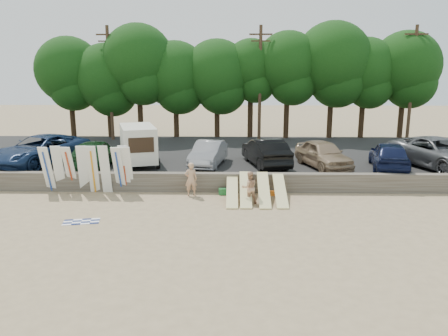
{
  "coord_description": "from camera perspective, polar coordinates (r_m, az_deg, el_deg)",
  "views": [
    {
      "loc": [
        -0.12,
        -19.37,
        6.34
      ],
      "look_at": [
        -0.59,
        3.0,
        1.27
      ],
      "focal_mm": 35.0,
      "sensor_mm": 36.0,
      "label": 1
    }
  ],
  "objects": [
    {
      "name": "surfboard_upright_2",
      "position": [
        24.13,
        -19.47,
        -0.16
      ],
      "size": [
        0.56,
        0.88,
        2.5
      ],
      "primitive_type": "cube",
      "rotation": [
        0.31,
        0.0,
        -0.08
      ],
      "color": "white",
      "rests_on": "ground"
    },
    {
      "name": "surfboard_upright_8",
      "position": [
        23.23,
        -12.5,
        -0.19
      ],
      "size": [
        0.51,
        0.8,
        2.51
      ],
      "primitive_type": "cube",
      "rotation": [
        0.28,
        0.0,
        -0.02
      ],
      "color": "white",
      "rests_on": "ground"
    },
    {
      "name": "surfboard_upright_0",
      "position": [
        24.41,
        -22.07,
        -0.21
      ],
      "size": [
        0.54,
        0.8,
        2.51
      ],
      "primitive_type": "cube",
      "rotation": [
        0.28,
        0.0,
        -0.05
      ],
      "color": "white",
      "rests_on": "ground"
    },
    {
      "name": "surfboard_upright_6",
      "position": [
        23.26,
        -13.58,
        -0.23
      ],
      "size": [
        0.57,
        0.84,
        2.51
      ],
      "primitive_type": "cube",
      "rotation": [
        0.29,
        0.0,
        -0.09
      ],
      "color": "white",
      "rests_on": "ground"
    },
    {
      "name": "beachgoer_a",
      "position": [
        22.27,
        -4.34,
        -1.49
      ],
      "size": [
        0.71,
        0.53,
        1.75
      ],
      "primitive_type": "imported",
      "rotation": [
        0.0,
        0.0,
        3.34
      ],
      "color": "tan",
      "rests_on": "ground"
    },
    {
      "name": "car_4",
      "position": [
        26.21,
        12.81,
        1.78
      ],
      "size": [
        3.12,
        5.0,
        1.59
      ],
      "primitive_type": "imported",
      "rotation": [
        0.0,
        0.0,
        0.29
      ],
      "color": "#957B5E",
      "rests_on": "parking_lot"
    },
    {
      "name": "surfboard_upright_5",
      "position": [
        23.4,
        -15.26,
        -0.17
      ],
      "size": [
        0.53,
        0.56,
        2.57
      ],
      "primitive_type": "cube",
      "rotation": [
        0.18,
        0.0,
        -0.05
      ],
      "color": "white",
      "rests_on": "ground"
    },
    {
      "name": "utility_poles",
      "position": [
        35.44,
        4.72,
        11.25
      ],
      "size": [
        25.8,
        0.26,
        9.0
      ],
      "color": "#473321",
      "rests_on": "parking_lot"
    },
    {
      "name": "car_6",
      "position": [
        28.4,
        26.21,
        1.79
      ],
      "size": [
        4.88,
        6.94,
        1.76
      ],
      "primitive_type": "imported",
      "rotation": [
        0.0,
        0.0,
        0.34
      ],
      "color": "#545659",
      "rests_on": "parking_lot"
    },
    {
      "name": "surfboard_low_3",
      "position": [
        21.68,
        7.35,
        -2.93
      ],
      "size": [
        0.56,
        2.86,
        1.03
      ],
      "primitive_type": "cube",
      "rotation": [
        0.33,
        0.0,
        0.0
      ],
      "color": "beige",
      "rests_on": "ground"
    },
    {
      "name": "car_5",
      "position": [
        26.8,
        20.76,
        1.54
      ],
      "size": [
        2.86,
        5.05,
        1.62
      ],
      "primitive_type": "imported",
      "rotation": [
        0.0,
        0.0,
        2.93
      ],
      "color": "#0E1534",
      "rests_on": "parking_lot"
    },
    {
      "name": "surfboard_low_2",
      "position": [
        21.53,
        5.21,
        -2.84
      ],
      "size": [
        0.56,
        2.82,
        1.14
      ],
      "primitive_type": "cube",
      "rotation": [
        0.37,
        0.0,
        0.0
      ],
      "color": "beige",
      "rests_on": "ground"
    },
    {
      "name": "surfboard_low_1",
      "position": [
        21.51,
        2.83,
        -2.8
      ],
      "size": [
        0.56,
        2.82,
        1.15
      ],
      "primitive_type": "cube",
      "rotation": [
        0.37,
        0.0,
        0.0
      ],
      "color": "beige",
      "rests_on": "ground"
    },
    {
      "name": "parking_lot",
      "position": [
        30.46,
        1.41,
        1.42
      ],
      "size": [
        44.0,
        14.5,
        0.7
      ],
      "primitive_type": "cube",
      "color": "#282828",
      "rests_on": "ground"
    },
    {
      "name": "beachgoer_b",
      "position": [
        21.05,
        3.32,
        -2.56
      ],
      "size": [
        0.88,
        0.76,
        1.57
      ],
      "primitive_type": "imported",
      "rotation": [
        0.0,
        0.0,
        3.38
      ],
      "color": "tan",
      "rests_on": "ground"
    },
    {
      "name": "surfboard_upright_3",
      "position": [
        23.84,
        -17.94,
        -0.14
      ],
      "size": [
        0.6,
        0.71,
        2.55
      ],
      "primitive_type": "cube",
      "rotation": [
        0.22,
        0.0,
        0.17
      ],
      "color": "white",
      "rests_on": "ground"
    },
    {
      "name": "ground",
      "position": [
        20.38,
        1.49,
        -5.37
      ],
      "size": [
        120.0,
        120.0,
        0.0
      ],
      "primitive_type": "plane",
      "color": "tan",
      "rests_on": "ground"
    },
    {
      "name": "car_1",
      "position": [
        26.78,
        -16.49,
        1.88
      ],
      "size": [
        2.2,
        4.94,
        1.65
      ],
      "primitive_type": "imported",
      "rotation": [
        0.0,
        0.0,
        3.09
      ],
      "color": "#123217",
      "rests_on": "parking_lot"
    },
    {
      "name": "beach_towel",
      "position": [
        19.68,
        -18.13,
        -6.68
      ],
      "size": [
        1.75,
        1.75,
        0.0
      ],
      "primitive_type": "plane",
      "rotation": [
        0.0,
        0.0,
        0.19
      ],
      "color": "white",
      "rests_on": "ground"
    },
    {
      "name": "treeline",
      "position": [
        36.85,
        1.29,
        12.94
      ],
      "size": [
        33.39,
        6.51,
        9.51
      ],
      "color": "#382616",
      "rests_on": "parking_lot"
    },
    {
      "name": "surfboard_upright_4",
      "position": [
        23.6,
        -16.75,
        -0.18
      ],
      "size": [
        0.54,
        0.65,
        2.55
      ],
      "primitive_type": "cube",
      "rotation": [
        0.22,
        0.0,
        0.07
      ],
      "color": "white",
      "rests_on": "ground"
    },
    {
      "name": "seawall",
      "position": [
        23.12,
        1.46,
        -1.87
      ],
      "size": [
        44.0,
        0.5,
        1.0
      ],
      "primitive_type": "cube",
      "color": "#6B6356",
      "rests_on": "ground"
    },
    {
      "name": "surfboard_upright_7",
      "position": [
        23.27,
        -12.85,
        -0.12
      ],
      "size": [
        0.51,
        0.58,
        2.56
      ],
      "primitive_type": "cube",
      "rotation": [
        0.2,
        0.0,
        -0.01
      ],
      "color": "white",
      "rests_on": "ground"
    },
    {
      "name": "car_2",
      "position": [
        26.06,
        -2.06,
        1.89
      ],
      "size": [
        2.27,
        4.61,
        1.46
      ],
      "primitive_type": "imported",
      "rotation": [
        0.0,
        0.0,
        -0.17
      ],
      "color": "gray",
      "rests_on": "parking_lot"
    },
    {
      "name": "gear_bag",
      "position": [
        22.66,
        6.36,
        -3.28
      ],
      "size": [
        0.34,
        0.3,
        0.22
      ],
      "primitive_type": "cube",
      "rotation": [
        0.0,
        0.0,
        0.18
      ],
      "color": "orange",
      "rests_on": "ground"
    },
    {
      "name": "surfboard_low_0",
      "position": [
        21.56,
        1.07,
        -3.1
      ],
      "size": [
        0.56,
        2.9,
        0.9
      ],
      "primitive_type": "cube",
      "rotation": [
        0.28,
        0.0,
        0.0
      ],
      "color": "beige",
      "rests_on": "ground"
    },
    {
      "name": "cooler",
      "position": [
        22.64,
        -0.2,
        -3.08
      ],
      "size": [
        0.41,
        0.34,
        0.32
      ],
      "primitive_type": "cube",
      "rotation": [
        0.0,
        0.0,
        0.12
      ],
      "color": "#228037",
      "rests_on": "ground"
    },
    {
      "name": "box_trailer",
      "position": [
        26.52,
        -11.15,
        3.17
      ],
      "size": [
        2.96,
        4.12,
        2.38
      ],
      "rotation": [
        0.0,
        0.0,
        0.31
      ],
      "color": "silver",
      "rests_on": "parking_lot"
    },
    {
      "name": "car_3",
      "position": [
        26.17,
        5.46,
        2.1
      ],
      "size": [
        2.83,
        5.26,
        1.64
      ],
      "primitive_type": "imported",
      "rotation": [
        0.0,
        0.0,
        3.37
      ],
      "color": "black",
      "rests_on": "parking_lot"
    },
    {
      "name": "surfboard_upright_1",
      "position": [
        24.34,
        -20.78,
        -0.11
      ],
      "size": [
        0.56,
        0.73,
        2.54
      ],
      "primitive_type": "cube",
      "rotation": [
        0.24,
        0.0,
        0.09
      ],
      "color": "white",
      "rests_on": "ground"
    },
    {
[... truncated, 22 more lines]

